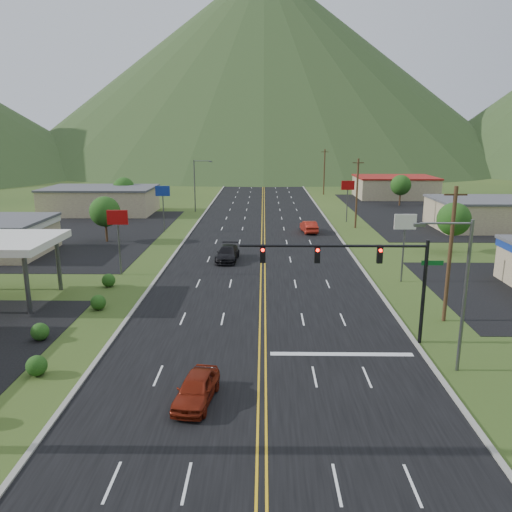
{
  "coord_description": "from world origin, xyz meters",
  "views": [
    {
      "loc": [
        0.04,
        -17.1,
        13.67
      ],
      "look_at": [
        -0.52,
        19.67,
        4.5
      ],
      "focal_mm": 35.0,
      "sensor_mm": 36.0,
      "label": 1
    }
  ],
  "objects_px": {
    "traffic_signal": "(363,265)",
    "car_red_far": "(309,227)",
    "car_red_near": "(196,389)",
    "streetlight_west": "(196,182)",
    "car_dark_mid": "(228,254)",
    "streetlight_east": "(460,286)"
  },
  "relations": [
    {
      "from": "streetlight_east",
      "to": "car_red_near",
      "type": "height_order",
      "value": "streetlight_east"
    },
    {
      "from": "traffic_signal",
      "to": "car_red_near",
      "type": "height_order",
      "value": "traffic_signal"
    },
    {
      "from": "car_red_near",
      "to": "car_dark_mid",
      "type": "height_order",
      "value": "car_dark_mid"
    },
    {
      "from": "car_red_near",
      "to": "streetlight_west",
      "type": "bearing_deg",
      "value": 105.8
    },
    {
      "from": "streetlight_east",
      "to": "car_red_near",
      "type": "xyz_separation_m",
      "value": [
        -14.58,
        -3.82,
        -4.44
      ]
    },
    {
      "from": "streetlight_west",
      "to": "car_red_far",
      "type": "xyz_separation_m",
      "value": [
        18.06,
        -18.62,
        -4.37
      ]
    },
    {
      "from": "car_dark_mid",
      "to": "car_red_near",
      "type": "bearing_deg",
      "value": -85.51
    },
    {
      "from": "streetlight_west",
      "to": "car_red_far",
      "type": "relative_size",
      "value": 1.83
    },
    {
      "from": "traffic_signal",
      "to": "streetlight_west",
      "type": "relative_size",
      "value": 1.46
    },
    {
      "from": "car_red_near",
      "to": "car_red_far",
      "type": "xyz_separation_m",
      "value": [
        9.79,
        45.2,
        0.07
      ]
    },
    {
      "from": "streetlight_east",
      "to": "streetlight_west",
      "type": "distance_m",
      "value": 64.21
    },
    {
      "from": "traffic_signal",
      "to": "car_dark_mid",
      "type": "relative_size",
      "value": 2.41
    },
    {
      "from": "traffic_signal",
      "to": "streetlight_east",
      "type": "bearing_deg",
      "value": -40.39
    },
    {
      "from": "streetlight_west",
      "to": "traffic_signal",
      "type": "bearing_deg",
      "value": -72.03
    },
    {
      "from": "streetlight_west",
      "to": "car_red_near",
      "type": "distance_m",
      "value": 64.51
    },
    {
      "from": "traffic_signal",
      "to": "car_red_far",
      "type": "relative_size",
      "value": 2.66
    },
    {
      "from": "traffic_signal",
      "to": "streetlight_east",
      "type": "relative_size",
      "value": 1.46
    },
    {
      "from": "traffic_signal",
      "to": "car_dark_mid",
      "type": "xyz_separation_m",
      "value": [
        -10.34,
        21.52,
        -4.54
      ]
    },
    {
      "from": "car_red_near",
      "to": "car_red_far",
      "type": "distance_m",
      "value": 46.25
    },
    {
      "from": "traffic_signal",
      "to": "streetlight_west",
      "type": "xyz_separation_m",
      "value": [
        -18.16,
        56.0,
        -0.15
      ]
    },
    {
      "from": "streetlight_east",
      "to": "car_red_near",
      "type": "distance_m",
      "value": 15.71
    },
    {
      "from": "streetlight_east",
      "to": "traffic_signal",
      "type": "bearing_deg",
      "value": 139.61
    }
  ]
}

